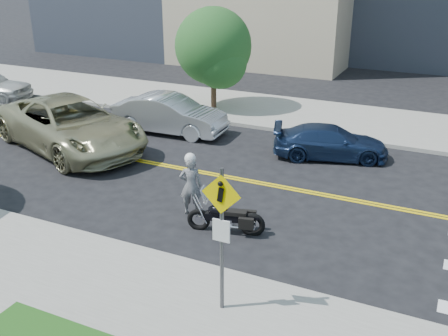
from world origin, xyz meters
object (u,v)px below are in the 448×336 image
at_px(motorcycle, 226,211).
at_px(pedestrian_sign, 222,227).
at_px(parked_car_silver, 169,114).
at_px(parked_car_blue, 330,142).
at_px(motorcyclist, 191,184).
at_px(suv, 70,125).

bearing_deg(motorcycle, pedestrian_sign, -80.24).
bearing_deg(pedestrian_sign, motorcycle, 113.46).
xyz_separation_m(motorcycle, parked_car_silver, (-5.45, 6.39, 0.16)).
relative_size(motorcycle, parked_car_blue, 0.50).
height_order(motorcycle, parked_car_blue, motorcycle).
distance_m(pedestrian_sign, parked_car_blue, 9.54).
xyz_separation_m(motorcycle, parked_car_blue, (1.06, 6.37, -0.02)).
distance_m(motorcyclist, suv, 6.99).
bearing_deg(motorcyclist, suv, -48.02).
relative_size(pedestrian_sign, motorcyclist, 1.68).
xyz_separation_m(motorcyclist, parked_car_silver, (-4.14, 5.86, -0.13)).
xyz_separation_m(motorcyclist, suv, (-6.44, 2.71, 0.04)).
bearing_deg(parked_car_blue, motorcycle, 153.04).
distance_m(suv, parked_car_blue, 9.35).
bearing_deg(suv, motorcyclist, -92.42).
height_order(motorcyclist, parked_car_blue, motorcyclist).
distance_m(motorcyclist, parked_car_blue, 6.31).
bearing_deg(parked_car_silver, suv, 141.24).
height_order(pedestrian_sign, parked_car_silver, pedestrian_sign).
relative_size(parked_car_silver, parked_car_blue, 1.16).
relative_size(pedestrian_sign, parked_car_silver, 0.65).
bearing_deg(suv, motorcycle, -92.31).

